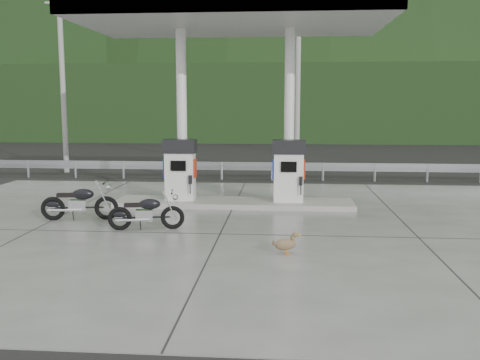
# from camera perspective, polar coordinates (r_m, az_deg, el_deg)

# --- Properties ---
(ground) EXTENTS (160.00, 160.00, 0.00)m
(ground) POSITION_cam_1_polar(r_m,az_deg,el_deg) (13.40, -1.63, -4.83)
(ground) COLOR black
(ground) RESTS_ON ground
(forecourt_apron) EXTENTS (18.00, 14.00, 0.02)m
(forecourt_apron) POSITION_cam_1_polar(r_m,az_deg,el_deg) (13.40, -1.63, -4.79)
(forecourt_apron) COLOR slate
(forecourt_apron) RESTS_ON ground
(pump_island) EXTENTS (7.00, 1.40, 0.15)m
(pump_island) POSITION_cam_1_polar(r_m,az_deg,el_deg) (15.82, -0.64, -2.46)
(pump_island) COLOR gray
(pump_island) RESTS_ON forecourt_apron
(gas_pump_left) EXTENTS (0.95, 0.55, 1.80)m
(gas_pump_left) POSITION_cam_1_polar(r_m,az_deg,el_deg) (15.90, -6.40, 1.10)
(gas_pump_left) COLOR white
(gas_pump_left) RESTS_ON pump_island
(gas_pump_right) EXTENTS (0.95, 0.55, 1.80)m
(gas_pump_right) POSITION_cam_1_polar(r_m,az_deg,el_deg) (15.60, 5.21, 0.98)
(gas_pump_right) COLOR white
(gas_pump_right) RESTS_ON pump_island
(canopy_column_left) EXTENTS (0.30, 0.30, 5.00)m
(canopy_column_left) POSITION_cam_1_polar(r_m,az_deg,el_deg) (16.17, -6.22, 6.90)
(canopy_column_left) COLOR white
(canopy_column_left) RESTS_ON pump_island
(canopy_column_right) EXTENTS (0.30, 0.30, 5.00)m
(canopy_column_right) POSITION_cam_1_polar(r_m,az_deg,el_deg) (15.89, 5.27, 6.90)
(canopy_column_right) COLOR white
(canopy_column_right) RESTS_ON pump_island
(canopy_roof) EXTENTS (8.50, 5.00, 0.40)m
(canopy_roof) POSITION_cam_1_polar(r_m,az_deg,el_deg) (15.72, -0.67, 16.79)
(canopy_roof) COLOR silver
(canopy_roof) RESTS_ON canopy_column_left
(guardrail) EXTENTS (26.00, 0.16, 1.42)m
(guardrail) POSITION_cam_1_polar(r_m,az_deg,el_deg) (21.16, 0.73, 1.92)
(guardrail) COLOR #999CA0
(guardrail) RESTS_ON ground
(road) EXTENTS (60.00, 7.00, 0.01)m
(road) POSITION_cam_1_polar(r_m,az_deg,el_deg) (24.71, 1.28, 1.17)
(road) COLOR black
(road) RESTS_ON ground
(utility_pole_a) EXTENTS (0.22, 0.22, 8.00)m
(utility_pole_a) POSITION_cam_1_polar(r_m,az_deg,el_deg) (24.40, -18.40, 10.08)
(utility_pole_a) COLOR gray
(utility_pole_a) RESTS_ON ground
(utility_pole_b) EXTENTS (0.22, 0.22, 8.00)m
(utility_pole_b) POSITION_cam_1_polar(r_m,az_deg,el_deg) (22.51, 6.19, 10.64)
(utility_pole_b) COLOR gray
(utility_pole_b) RESTS_ON ground
(tree_band) EXTENTS (80.00, 6.00, 6.00)m
(tree_band) POSITION_cam_1_polar(r_m,az_deg,el_deg) (43.00, 2.76, 8.15)
(tree_band) COLOR black
(tree_band) RESTS_ON ground
(forested_hills) EXTENTS (100.00, 40.00, 140.00)m
(forested_hills) POSITION_cam_1_polar(r_m,az_deg,el_deg) (73.06, 3.54, 5.79)
(forested_hills) COLOR black
(forested_hills) RESTS_ON ground
(motorcycle_left) EXTENTS (1.92, 0.85, 0.88)m
(motorcycle_left) POSITION_cam_1_polar(r_m,az_deg,el_deg) (14.44, -16.74, -2.38)
(motorcycle_left) COLOR black
(motorcycle_left) RESTS_ON forecourt_apron
(motorcycle_right) EXTENTS (1.76, 0.82, 0.80)m
(motorcycle_right) POSITION_cam_1_polar(r_m,az_deg,el_deg) (12.98, -9.97, -3.48)
(motorcycle_right) COLOR black
(motorcycle_right) RESTS_ON forecourt_apron
(duck) EXTENTS (0.55, 0.32, 0.39)m
(duck) POSITION_cam_1_polar(r_m,az_deg,el_deg) (10.79, 4.84, -6.90)
(duck) COLOR brown
(duck) RESTS_ON forecourt_apron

